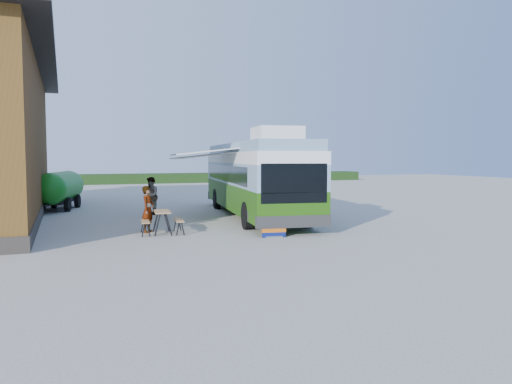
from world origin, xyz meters
name	(u,v)px	position (x,y,z in m)	size (l,w,h in m)	color
ground	(242,240)	(0.00, 0.00, 0.00)	(100.00, 100.00, 0.00)	#BCB7AD
hedge	(195,178)	(8.00, 38.00, 0.50)	(40.00, 3.00, 1.00)	#264419
bus	(254,176)	(2.80, 6.13, 1.87)	(4.50, 13.01, 3.92)	#2F6811
awning	(209,155)	(0.53, 5.81, 2.85)	(3.49, 4.96, 0.55)	white
banner	(274,214)	(1.19, 0.03, 0.81)	(0.85, 0.26, 1.97)	navy
picnic_table	(162,217)	(-2.24, 2.25, 0.62)	(1.60, 1.45, 0.83)	tan
person_a	(148,209)	(-2.65, 2.81, 0.85)	(0.62, 0.41, 1.71)	#999999
person_b	(151,196)	(-1.64, 8.44, 0.91)	(0.88, 0.69, 1.81)	#999999
slurry_tanker	(60,188)	(-5.70, 12.50, 1.15)	(2.47, 5.29, 2.00)	#15771B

